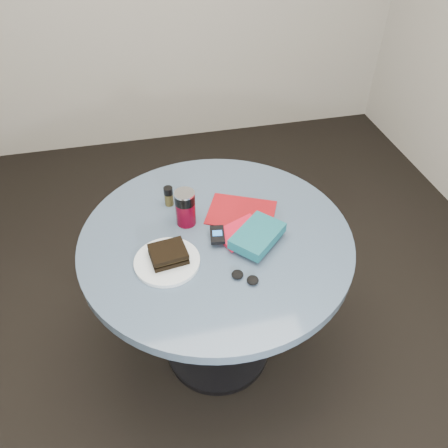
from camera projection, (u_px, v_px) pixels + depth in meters
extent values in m
plane|color=black|center=(218.00, 348.00, 2.10)|extent=(4.00, 4.00, 0.00)
cylinder|color=black|center=(218.00, 346.00, 2.09)|extent=(0.48, 0.48, 0.03)
cylinder|color=black|center=(217.00, 300.00, 1.85)|extent=(0.11, 0.11, 0.68)
cylinder|color=#3E5167|center=(216.00, 239.00, 1.61)|extent=(1.00, 1.00, 0.04)
cylinder|color=white|center=(167.00, 262.00, 1.49)|extent=(0.30, 0.30, 0.01)
cube|color=black|center=(169.00, 257.00, 1.48)|extent=(0.13, 0.12, 0.02)
cube|color=#302712|center=(168.00, 254.00, 1.48)|extent=(0.12, 0.10, 0.01)
cube|color=black|center=(168.00, 251.00, 1.47)|extent=(0.13, 0.12, 0.02)
cylinder|color=#5B0417|center=(186.00, 213.00, 1.62)|extent=(0.09, 0.09, 0.10)
cylinder|color=black|center=(185.00, 199.00, 1.57)|extent=(0.09, 0.09, 0.04)
cylinder|color=silver|center=(184.00, 193.00, 1.56)|extent=(0.09, 0.09, 0.01)
cylinder|color=#403B1B|center=(169.00, 199.00, 1.71)|extent=(0.04, 0.04, 0.05)
cylinder|color=black|center=(168.00, 191.00, 1.68)|extent=(0.05, 0.05, 0.03)
cube|color=maroon|center=(241.00, 212.00, 1.69)|extent=(0.31, 0.28, 0.00)
cube|color=red|center=(241.00, 232.00, 1.59)|extent=(0.21, 0.18, 0.01)
cube|color=#13525E|center=(257.00, 236.00, 1.54)|extent=(0.23, 0.22, 0.04)
cube|color=black|center=(217.00, 235.00, 1.56)|extent=(0.06, 0.09, 0.01)
cube|color=blue|center=(217.00, 233.00, 1.55)|extent=(0.04, 0.03, 0.00)
ellipsoid|color=black|center=(237.00, 275.00, 1.44)|extent=(0.06, 0.06, 0.02)
ellipsoid|color=black|center=(253.00, 280.00, 1.42)|extent=(0.06, 0.06, 0.02)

